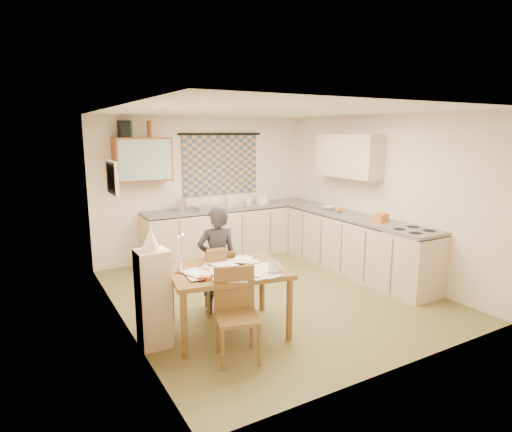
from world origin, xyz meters
TOP-DOWN VIEW (x-y plane):
  - floor at (0.00, 0.00)m, footprint 4.00×4.50m
  - ceiling at (0.00, 0.00)m, footprint 4.00×4.50m
  - wall_back at (0.00, 2.26)m, footprint 4.00×0.02m
  - wall_front at (0.00, -2.26)m, footprint 4.00×0.02m
  - wall_left at (-2.01, 0.00)m, footprint 0.02×4.50m
  - wall_right at (2.01, 0.00)m, footprint 0.02×4.50m
  - window_blind at (0.30, 2.22)m, footprint 1.45×0.03m
  - curtain_rod at (0.30, 2.20)m, footprint 1.60×0.04m
  - wall_cabinet at (-1.15, 2.08)m, footprint 0.90×0.34m
  - wall_cabinet_glass at (-1.15, 1.91)m, footprint 0.84×0.02m
  - upper_cabinet_right at (1.83, 0.55)m, footprint 0.34×1.30m
  - framed_print at (-1.97, 0.40)m, footprint 0.04×0.50m
  - print_canvas at (-1.95, 0.40)m, footprint 0.01×0.42m
  - counter_back at (0.43, 1.95)m, footprint 3.30×0.62m
  - counter_right at (1.70, 0.14)m, footprint 0.62×2.95m
  - stove at (1.70, -0.98)m, footprint 0.59×0.59m
  - sink at (0.40, 1.95)m, footprint 0.60×0.51m
  - tap at (0.35, 2.13)m, footprint 0.03×0.03m
  - dish_rack at (-0.18, 1.95)m, footprint 0.40×0.36m
  - kettle at (-0.57, 1.95)m, footprint 0.19×0.19m
  - mixing_bowl at (1.02, 1.95)m, footprint 0.29×0.29m
  - soap_bottle at (0.74, 2.00)m, footprint 0.10×0.10m
  - bowl at (1.70, 0.84)m, footprint 0.25×0.25m
  - orange_bag at (1.70, -0.35)m, footprint 0.25×0.21m
  - fruit_orange at (1.65, 0.53)m, footprint 0.10×0.10m
  - speaker at (-1.42, 2.08)m, footprint 0.17×0.20m
  - bottle_green at (-1.31, 2.08)m, footprint 0.08×0.08m
  - bottle_brown at (-1.02, 2.08)m, footprint 0.08×0.08m
  - dining_table at (-1.03, -0.74)m, footprint 1.41×1.16m
  - chair_far at (-0.87, -0.20)m, footprint 0.47×0.47m
  - chair_near at (-1.20, -1.32)m, footprint 0.51×0.51m
  - person at (-0.90, -0.21)m, footprint 0.60×0.48m
  - shelf_stand at (-1.84, -0.65)m, footprint 0.32×0.30m
  - lampshade at (-1.84, -0.65)m, footprint 0.20×0.20m
  - letter_rack at (-1.04, -0.50)m, footprint 0.23×0.11m
  - mug at (-0.66, -1.14)m, footprint 0.17×0.17m
  - magazine at (-1.50, -0.91)m, footprint 0.35×0.37m
  - book at (-1.47, -0.77)m, footprint 0.40×0.41m
  - orange_box at (-1.39, -0.96)m, footprint 0.14×0.13m
  - eyeglasses at (-0.93, -1.04)m, footprint 0.13×0.05m
  - candle_holder at (-1.54, -0.62)m, footprint 0.07×0.07m
  - candle at (-1.53, -0.63)m, footprint 0.03×0.03m
  - candle_flame at (-1.48, -0.62)m, footprint 0.02×0.02m
  - papers at (-1.01, -0.86)m, footprint 1.00×0.94m

SIDE VIEW (x-z plane):
  - floor at x=0.00m, z-range -0.02..0.00m
  - chair_far at x=-0.87m, z-range -0.16..0.67m
  - chair_near at x=-1.20m, z-range -0.17..0.74m
  - dining_table at x=-1.03m, z-range 0.00..0.75m
  - counter_right at x=1.70m, z-range -0.01..0.91m
  - counter_back at x=0.43m, z-range -0.01..0.91m
  - stove at x=1.70m, z-range 0.00..0.91m
  - shelf_stand at x=-1.84m, z-range 0.00..1.05m
  - person at x=-0.90m, z-range 0.00..1.36m
  - eyeglasses at x=-0.93m, z-range 0.75..0.77m
  - book at x=-1.47m, z-range 0.75..0.77m
  - magazine at x=-1.50m, z-range 0.75..0.77m
  - papers at x=-1.01m, z-range 0.75..0.78m
  - orange_box at x=-1.39m, z-range 0.75..0.79m
  - mug at x=-0.66m, z-range 0.75..0.86m
  - letter_rack at x=-1.04m, z-range 0.75..0.91m
  - candle_holder at x=-1.54m, z-range 0.75..0.93m
  - sink at x=0.40m, z-range 0.83..0.93m
  - bowl at x=1.70m, z-range 0.92..0.98m
  - dish_rack at x=-0.18m, z-range 0.92..0.98m
  - fruit_orange at x=1.65m, z-range 0.92..1.02m
  - orange_bag at x=1.70m, z-range 0.92..1.04m
  - mixing_bowl at x=1.02m, z-range 0.92..1.08m
  - soap_bottle at x=0.74m, z-range 0.92..1.10m
  - kettle at x=-0.57m, z-range 0.92..1.16m
  - candle at x=-1.53m, z-range 0.93..1.15m
  - tap at x=0.35m, z-range 0.92..1.20m
  - lampshade at x=-1.84m, z-range 1.05..1.27m
  - candle_flame at x=-1.48m, z-range 1.15..1.17m
  - wall_back at x=0.00m, z-range 0.00..2.50m
  - wall_front at x=0.00m, z-range 0.00..2.50m
  - wall_left at x=-2.01m, z-range 0.00..2.50m
  - wall_right at x=2.01m, z-range 0.00..2.50m
  - window_blind at x=0.30m, z-range 1.12..2.17m
  - framed_print at x=-1.97m, z-range 1.50..1.90m
  - print_canvas at x=-1.95m, z-range 1.54..1.86m
  - wall_cabinet at x=-1.15m, z-range 1.45..2.15m
  - wall_cabinet_glass at x=-1.15m, z-range 1.48..2.12m
  - upper_cabinet_right at x=1.83m, z-range 1.50..2.20m
  - curtain_rod at x=0.30m, z-range 2.18..2.22m
  - speaker at x=-1.42m, z-range 2.15..2.41m
  - bottle_green at x=-1.31m, z-range 2.15..2.41m
  - bottle_brown at x=-1.02m, z-range 2.15..2.41m
  - ceiling at x=0.00m, z-range 2.50..2.52m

